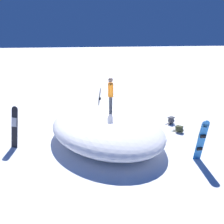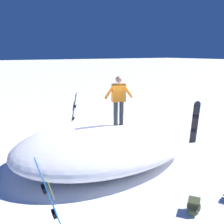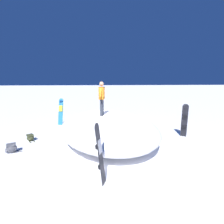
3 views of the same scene
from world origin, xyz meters
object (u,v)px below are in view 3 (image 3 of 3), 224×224
at_px(backpack_near, 11,148).
at_px(backpack_far, 30,138).
at_px(snowboarder_standing, 102,96).
at_px(snowboard_secondary_upright, 100,153).
at_px(snowboard_tertiary_upright, 61,111).
at_px(snowboard_primary_upright, 184,120).

height_order(backpack_near, backpack_far, backpack_near).
bearing_deg(snowboarder_standing, backpack_near, 105.45).
xyz_separation_m(snowboard_secondary_upright, snowboard_tertiary_upright, (6.63, 2.19, -0.01)).
bearing_deg(snowboard_tertiary_upright, snowboarder_standing, -142.36).
bearing_deg(snowboard_tertiary_upright, backpack_far, 162.62).
height_order(snowboarder_standing, snowboard_tertiary_upright, snowboarder_standing).
height_order(snowboard_primary_upright, snowboard_secondary_upright, snowboard_primary_upright).
xyz_separation_m(snowboard_secondary_upright, backpack_far, (3.65, 3.13, -0.73)).
xyz_separation_m(snowboard_primary_upright, snowboard_secondary_upright, (-3.13, 4.42, -0.01)).
distance_m(snowboarder_standing, snowboard_secondary_upright, 3.61).
height_order(snowboard_secondary_upright, backpack_far, snowboard_secondary_upright).
bearing_deg(snowboard_secondary_upright, snowboard_primary_upright, -54.72).
bearing_deg(backpack_far, snowboard_tertiary_upright, -17.38).
distance_m(snowboard_secondary_upright, snowboard_tertiary_upright, 6.98).
relative_size(snowboarder_standing, snowboard_primary_upright, 0.92).
relative_size(snowboarder_standing, backpack_near, 2.63).
distance_m(snowboard_secondary_upright, backpack_near, 4.19).
bearing_deg(snowboard_primary_upright, snowboard_tertiary_upright, 62.09).
bearing_deg(backpack_far, snowboard_secondary_upright, -139.41).
bearing_deg(backpack_near, snowboard_primary_upright, -84.45).
distance_m(snowboard_primary_upright, backpack_far, 7.60).
xyz_separation_m(snowboard_primary_upright, backpack_far, (0.52, 7.55, -0.74)).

